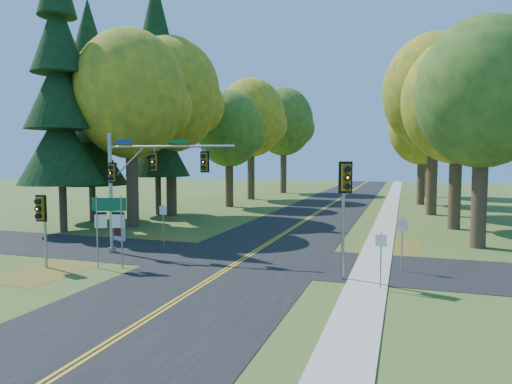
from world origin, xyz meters
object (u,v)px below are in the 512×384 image
(route_sign_cluster, at_px, (109,217))
(info_kiosk, at_px, (117,226))
(traffic_mast, at_px, (140,176))
(east_signal_pole, at_px, (345,191))

(route_sign_cluster, xyz_separation_m, info_kiosk, (-3.85, 6.05, -1.45))
(traffic_mast, bearing_deg, info_kiosk, 134.71)
(traffic_mast, xyz_separation_m, east_signal_pole, (10.71, -1.91, -0.36))
(east_signal_pole, bearing_deg, route_sign_cluster, 162.98)
(east_signal_pole, bearing_deg, info_kiosk, 137.78)
(traffic_mast, distance_m, route_sign_cluster, 3.51)
(east_signal_pole, xyz_separation_m, route_sign_cluster, (-10.42, -1.13, -1.37))
(east_signal_pole, distance_m, info_kiosk, 15.35)
(route_sign_cluster, relative_size, info_kiosk, 1.88)
(route_sign_cluster, bearing_deg, east_signal_pole, -14.48)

